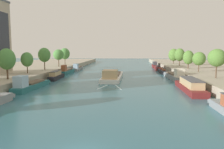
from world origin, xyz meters
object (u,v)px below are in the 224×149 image
Objects in this scene: moored_boat_right_lone at (155,65)px; tree_left_second at (59,55)px; moored_boat_left_gap_after at (78,68)px; tree_left_nearest at (7,59)px; tree_right_end_of_row at (174,55)px; tree_left_by_lamp at (65,54)px; moored_boat_right_gap_after at (175,76)px; tree_right_second at (188,57)px; moored_boat_left_lone at (30,85)px; moored_boat_right_downstream at (162,71)px; barge_midriver at (112,76)px; tree_left_past_mid at (44,55)px; tree_right_midway at (199,59)px; moored_boat_left_upstream at (67,71)px; moored_boat_left_far at (56,76)px; tree_right_past_mid at (217,58)px; tree_left_far at (27,59)px; moored_boat_right_near at (158,68)px; tree_right_far at (180,55)px; moored_boat_right_upstream at (190,86)px.

tree_left_second is at bearing -148.83° from moored_boat_right_lone.
moored_boat_left_gap_after is 1.96× the size of tree_left_nearest.
tree_left_by_lamp is at bearing -169.55° from tree_right_end_of_row.
moored_boat_right_gap_after is 2.31× the size of tree_left_by_lamp.
moored_boat_right_gap_after is (33.90, -26.27, 0.16)m from moored_boat_left_gap_after.
tree_right_second is (41.15, -12.73, 4.91)m from moored_boat_left_gap_after.
tree_right_second is at bearing 37.58° from moored_boat_left_lone.
barge_midriver is at bearing -133.67° from moored_boat_right_downstream.
tree_right_midway is (47.16, -4.27, -0.90)m from tree_left_past_mid.
moored_boat_left_upstream is 34.09m from moored_boat_right_downstream.
tree_right_midway is at bearing -30.76° from moored_boat_left_gap_after.
moored_boat_left_upstream is at bearing 92.74° from moored_boat_left_far.
tree_right_end_of_row is at bearing 34.47° from tree_left_past_mid.
tree_right_past_mid reaches higher than moored_boat_right_downstream.
tree_left_by_lamp is at bearing 101.47° from moored_boat_left_far.
moored_boat_right_lone is 1.94× the size of tree_right_midway.
moored_boat_left_gap_after reaches higher than moored_boat_right_lone.
moored_boat_left_far is 1.89× the size of tree_left_far.
tree_left_by_lamp is at bearing 90.82° from tree_left_nearest.
barge_midriver reaches higher than moored_boat_right_near.
tree_right_far is (0.32, 14.10, 0.59)m from tree_right_second.
tree_right_far is (47.63, 21.50, -0.35)m from tree_left_past_mid.
moored_boat_right_lone is at bearing 89.73° from moored_boat_right_upstream.
tree_left_past_mid is 23.84m from tree_left_by_lamp.
moored_boat_right_lone is (33.37, 44.51, 0.15)m from moored_boat_left_far.
moored_boat_right_upstream is at bearing -89.87° from moored_boat_right_downstream.
tree_left_second is 50.94m from tree_right_end_of_row.
moored_boat_right_near is at bearing 116.25° from tree_right_second.
tree_right_far is (41.54, 45.82, 5.40)m from moored_boat_left_lone.
moored_boat_right_lone is at bearing 117.75° from tree_right_far.
barge_midriver is 28.07m from tree_left_nearest.
tree_left_past_mid reaches higher than moored_boat_right_upstream.
moored_boat_left_lone is 70.62m from tree_right_end_of_row.
moored_boat_left_gap_after is at bearing 162.81° from tree_right_second.
tree_left_nearest reaches higher than moored_boat_left_far.
moored_boat_right_gap_after is 40.92m from tree_left_past_mid.
tree_right_midway is at bearing 26.02° from moored_boat_left_lone.
moored_boat_left_far is at bearing -126.86° from moored_boat_right_lone.
tree_right_far is (8.26, 45.54, 5.27)m from moored_boat_right_upstream.
moored_boat_right_upstream is 1.37× the size of moored_boat_right_downstream.
moored_boat_right_gap_after is 2.67× the size of tree_right_second.
tree_left_past_mid is 50.06m from tree_right_past_mid.
moored_boat_right_upstream reaches higher than moored_boat_right_downstream.
moored_boat_left_gap_after is 1.88× the size of tree_right_far.
moored_boat_left_upstream is at bearing 166.03° from tree_right_midway.
moored_boat_right_downstream is (-0.08, 35.43, -0.48)m from moored_boat_right_upstream.
moored_boat_right_downstream is at bearing 41.72° from tree_left_nearest.
moored_boat_right_near is at bearing 60.44° from barge_midriver.
tree_right_far reaches higher than moored_boat_right_lone.
tree_right_midway is at bearing -5.18° from tree_left_past_mid.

